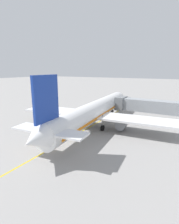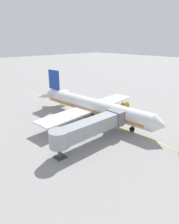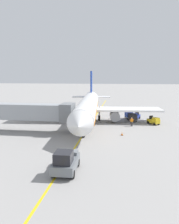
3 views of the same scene
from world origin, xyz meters
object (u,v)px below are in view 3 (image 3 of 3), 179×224
jet_bridge (25,112)px  safety_cone_nose_left (122,134)px  pushback_tractor (66,162)px  baggage_tug_trailing (136,116)px  ground_crew_loader (115,114)px  baggage_cart_second_in_train (129,115)px  ground_crew_wing_walker (132,121)px  baggage_cart_front (132,117)px  baggage_tug_lead (154,121)px  parked_airliner (88,107)px

jet_bridge → safety_cone_nose_left: 16.74m
pushback_tractor → baggage_tug_trailing: bearing=-106.5°
ground_crew_loader → safety_cone_nose_left: ground_crew_loader is taller
baggage_tug_trailing → safety_cone_nose_left: baggage_tug_trailing is taller
baggage_cart_second_in_train → ground_crew_wing_walker: size_ratio=1.76×
ground_crew_wing_walker → safety_cone_nose_left: size_ratio=2.86×
baggage_cart_front → ground_crew_loader: size_ratio=1.76×
baggage_tug_trailing → baggage_cart_second_in_train: bearing=-17.3°
pushback_tractor → baggage_cart_front: bearing=-106.3°
baggage_tug_lead → safety_cone_nose_left: size_ratio=4.61×
baggage_tug_trailing → ground_crew_loader: (4.60, -0.63, 0.24)m
baggage_cart_front → baggage_cart_second_in_train: same height
baggage_tug_trailing → ground_crew_wing_walker: ground_crew_wing_walker is taller
ground_crew_wing_walker → ground_crew_loader: (3.49, -7.47, 0.00)m
baggage_tug_trailing → jet_bridge: bearing=34.8°
baggage_cart_front → parked_airliner: bearing=12.2°
baggage_tug_trailing → baggage_cart_front: size_ratio=0.93×
baggage_tug_lead → ground_crew_loader: bearing=-33.1°
pushback_tractor → baggage_cart_second_in_train: (-6.97, -28.99, -0.15)m
parked_airliner → ground_crew_loader: (-5.31, -4.86, -2.23)m
jet_bridge → ground_crew_wing_walker: jet_bridge is taller
parked_airliner → ground_crew_loader: parked_airliner is taller
pushback_tractor → baggage_cart_front: 27.38m
pushback_tractor → baggage_cart_second_in_train: size_ratio=1.50×
baggage_cart_front → ground_crew_wing_walker: size_ratio=1.76×
baggage_tug_trailing → ground_crew_loader: ground_crew_loader is taller
baggage_tug_trailing → safety_cone_nose_left: (2.90, 13.70, -0.42)m
parked_airliner → pushback_tractor: bearing=93.4°
baggage_tug_trailing → baggage_cart_front: 2.39m
pushback_tractor → baggage_cart_second_in_train: pushback_tractor is taller
jet_bridge → baggage_tug_lead: (-22.60, -8.96, -2.75)m
baggage_tug_lead → baggage_cart_front: baggage_tug_lead is taller
ground_crew_wing_walker → ground_crew_loader: same height
baggage_tug_lead → baggage_cart_second_in_train: size_ratio=0.91×
parked_airliner → jet_bridge: bearing=44.4°
parked_airliner → baggage_tug_lead: 13.41m
ground_crew_wing_walker → baggage_cart_second_in_train: bearing=-86.9°
baggage_tug_trailing → safety_cone_nose_left: 14.01m
baggage_cart_second_in_train → safety_cone_nose_left: 14.25m
parked_airliner → ground_crew_loader: size_ratio=22.10×
baggage_cart_front → ground_crew_wing_walker: (0.34, 4.59, 0.00)m
parked_airliner → baggage_tug_lead: size_ratio=13.73×
parked_airliner → ground_crew_wing_walker: bearing=163.5°
baggage_cart_second_in_train → safety_cone_nose_left: (1.41, 14.16, -0.66)m
ground_crew_wing_walker → baggage_tug_lead: bearing=-151.7°
baggage_cart_front → pushback_tractor: bearing=73.7°
baggage_tug_trailing → baggage_cart_front: (0.77, 2.25, 0.24)m
baggage_tug_lead → baggage_tug_trailing: 5.55m
baggage_tug_lead → baggage_cart_front: 4.62m
jet_bridge → ground_crew_wing_walker: size_ratio=9.98×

